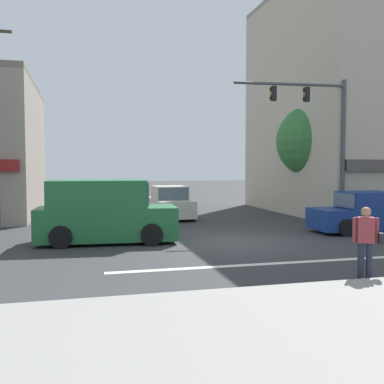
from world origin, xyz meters
name	(u,v)px	position (x,y,z in m)	size (l,w,h in m)	color
ground_plane	(233,242)	(0.00, 0.00, 0.00)	(120.00, 120.00, 0.00)	#333335
lane_marking_stripe	(276,263)	(0.00, -3.50, 0.00)	(9.00, 0.24, 0.01)	silver
street_tree	(313,141)	(6.56, 6.45, 3.83)	(3.71, 3.71, 5.70)	#4C3823
traffic_light_mast	(322,128)	(4.88, 2.68, 4.18)	(4.88, 0.53, 6.20)	#47474C
sedan_crossing_leftbound	(364,214)	(5.74, 0.89, 0.71)	(4.14, 1.95, 1.58)	navy
van_crossing_rightbound	(104,213)	(-4.24, 0.93, 1.01)	(4.73, 2.31, 2.11)	#1E6033
sedan_crossing_center	(170,204)	(-0.69, 7.43, 0.71)	(1.91, 4.12, 1.58)	#B7B29E
pedestrian_foreground_with_bag	(367,239)	(1.21, -5.62, 0.95)	(0.65, 0.49, 1.67)	#232838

